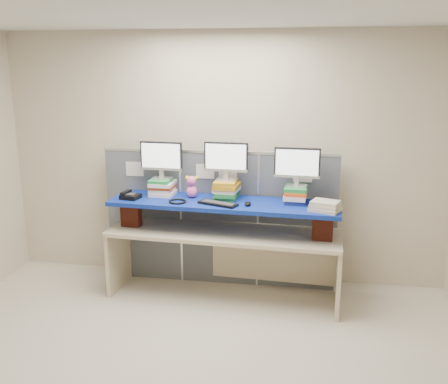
% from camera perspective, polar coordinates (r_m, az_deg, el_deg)
% --- Properties ---
extents(room, '(5.00, 4.00, 2.80)m').
position_cam_1_polar(room, '(3.72, -5.19, -1.71)').
color(room, beige).
rests_on(room, ground).
extents(cubicle_partition, '(2.60, 0.06, 1.53)m').
position_cam_1_polar(cubicle_partition, '(5.57, -0.54, -2.96)').
color(cubicle_partition, '#4C5159').
rests_on(cubicle_partition, ground).
extents(desk, '(2.46, 0.85, 0.74)m').
position_cam_1_polar(desk, '(5.28, 0.00, -6.00)').
color(desk, beige).
rests_on(desk, ground).
extents(brick_pier_left, '(0.21, 0.12, 0.28)m').
position_cam_1_polar(brick_pier_left, '(5.44, -10.56, -2.43)').
color(brick_pier_left, maroon).
rests_on(brick_pier_left, desk).
extents(brick_pier_right, '(0.21, 0.12, 0.28)m').
position_cam_1_polar(brick_pier_right, '(5.03, 11.21, -3.87)').
color(brick_pier_right, maroon).
rests_on(brick_pier_right, desk).
extents(blue_board, '(2.40, 0.73, 0.04)m').
position_cam_1_polar(blue_board, '(5.14, -0.00, -1.31)').
color(blue_board, navy).
rests_on(blue_board, brick_pier_left).
extents(book_stack_left, '(0.26, 0.30, 0.18)m').
position_cam_1_polar(book_stack_left, '(5.42, -7.07, 0.58)').
color(book_stack_left, silver).
rests_on(book_stack_left, blue_board).
extents(book_stack_center, '(0.27, 0.33, 0.20)m').
position_cam_1_polar(book_stack_center, '(5.22, 0.29, 0.30)').
color(book_stack_center, '#217D3A').
rests_on(book_stack_center, blue_board).
extents(book_stack_right, '(0.25, 0.31, 0.16)m').
position_cam_1_polar(book_stack_right, '(5.13, 8.19, -0.29)').
color(book_stack_right, navy).
rests_on(book_stack_right, blue_board).
extents(monitor_left, '(0.46, 0.14, 0.40)m').
position_cam_1_polar(monitor_left, '(5.35, -7.17, 3.89)').
color(monitor_left, '#B7B7BD').
rests_on(monitor_left, book_stack_left).
extents(monitor_center, '(0.46, 0.14, 0.40)m').
position_cam_1_polar(monitor_center, '(5.16, 0.24, 3.80)').
color(monitor_center, '#B7B7BD').
rests_on(monitor_center, book_stack_center).
extents(monitor_right, '(0.46, 0.14, 0.40)m').
position_cam_1_polar(monitor_right, '(5.06, 8.35, 3.09)').
color(monitor_right, '#B7B7BD').
rests_on(monitor_right, book_stack_right).
extents(keyboard, '(0.43, 0.27, 0.03)m').
position_cam_1_polar(keyboard, '(5.01, -0.70, -1.33)').
color(keyboard, black).
rests_on(keyboard, blue_board).
extents(mouse, '(0.08, 0.13, 0.04)m').
position_cam_1_polar(mouse, '(4.99, 2.73, -1.33)').
color(mouse, black).
rests_on(mouse, blue_board).
extents(desk_phone, '(0.21, 0.20, 0.08)m').
position_cam_1_polar(desk_phone, '(5.33, -10.69, -0.45)').
color(desk_phone, black).
rests_on(desk_phone, blue_board).
extents(headset, '(0.21, 0.21, 0.02)m').
position_cam_1_polar(headset, '(5.12, -5.34, -1.08)').
color(headset, black).
rests_on(headset, blue_board).
extents(plush_toy, '(0.14, 0.10, 0.23)m').
position_cam_1_polar(plush_toy, '(5.27, -3.71, 0.63)').
color(plush_toy, '#F45CB1').
rests_on(plush_toy, blue_board).
extents(binder_stack, '(0.34, 0.30, 0.10)m').
position_cam_1_polar(binder_stack, '(4.89, 11.50, -1.60)').
color(binder_stack, beige).
rests_on(binder_stack, blue_board).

